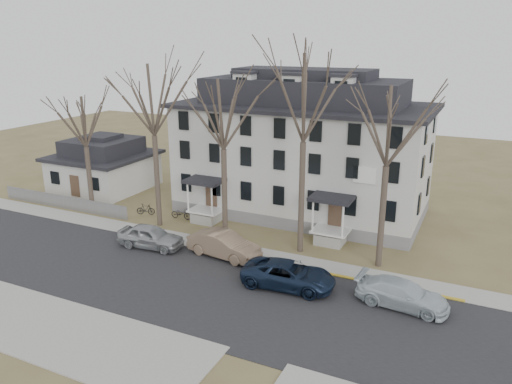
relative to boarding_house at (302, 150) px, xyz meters
The scene contains 19 objects.
ground 18.85m from the boarding_house, 83.64° to the right, with size 120.00×120.00×0.00m, color olive.
main_road 16.96m from the boarding_house, 82.85° to the right, with size 120.00×10.00×0.04m, color #27272A.
far_sidewalk 11.49m from the boarding_house, 78.64° to the right, with size 120.00×2.00×0.08m, color #A09F97.
near_sidewalk_left 24.33m from the boarding_house, 104.65° to the right, with size 20.00×5.00×0.08m, color #A09F97.
yellow_curb 13.99m from the boarding_house, 57.18° to the right, with size 14.00×0.25×0.06m, color gold.
boarding_house is the anchor object (origin of this frame).
small_house 20.34m from the boarding_house, behind, with size 8.70×8.70×5.00m.
fence 21.48m from the boarding_house, 156.01° to the right, with size 14.00×0.06×1.20m, color gray.
tree_far_left 13.12m from the boarding_house, 137.82° to the right, with size 8.40×8.40×13.72m.
tree_mid_left 9.66m from the boarding_house, 110.20° to the right, with size 7.80×7.80×12.74m.
tree_center 10.39m from the boarding_house, 69.80° to the right, with size 9.00×9.00×14.70m.
tree_mid_right 12.51m from the boarding_house, 43.81° to the right, with size 7.80×7.80×12.74m.
tree_bungalow 18.17m from the boarding_house, 152.99° to the right, with size 6.60×6.60×10.78m.
car_silver 14.68m from the boarding_house, 119.51° to the right, with size 1.93×4.80×1.64m, color #A1A5A8.
car_tan 12.25m from the boarding_house, 96.94° to the right, with size 1.82×5.21×1.72m, color #876D55.
car_navy 14.83m from the boarding_house, 72.55° to the right, with size 2.59×5.61×1.56m, color #142036.
car_white 17.42m from the boarding_house, 50.00° to the right, with size 2.08×5.11×1.48m, color silver.
bicycle_left 11.44m from the boarding_house, 142.36° to the right, with size 0.62×1.78×0.94m, color black.
bicycle_right 14.16m from the boarding_house, 149.58° to the right, with size 0.45×1.58×0.95m, color black.
Camera 1 is at (12.05, -20.77, 14.38)m, focal length 35.00 mm.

